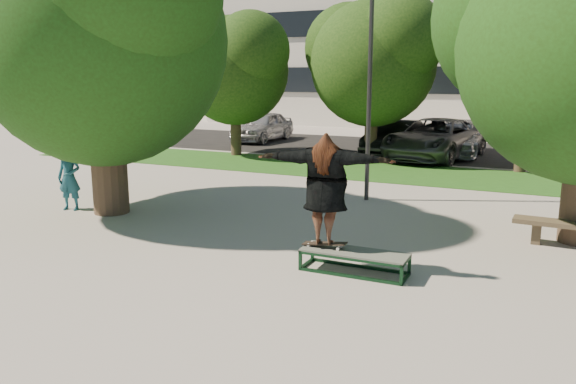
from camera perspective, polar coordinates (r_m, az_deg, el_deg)
The scene contains 16 objects.
ground at distance 11.14m, azimuth -4.67°, elevation -5.38°, with size 120.00×120.00×0.00m, color gray.
grass_strip at distance 19.50m, azimuth 11.85°, elevation 1.87°, with size 30.00×4.00×0.02m, color #1B4814.
asphalt_strip at distance 26.00m, azimuth 13.00°, elevation 4.23°, with size 40.00×8.00×0.01m, color black.
tree_left at distance 14.14m, azimuth -18.58°, elevation 15.82°, with size 6.96×5.95×7.12m.
bg_tree_left at distance 23.53m, azimuth -5.51°, elevation 12.82°, with size 5.28×4.51×5.77m.
bg_tree_mid at distance 22.27m, azimuth 8.51°, elevation 13.54°, with size 5.76×4.92×6.24m.
bg_tree_right at distance 20.83m, azimuth 23.03°, elevation 11.44°, with size 5.04×4.31×5.43m.
lamppost at distance 14.88m, azimuth 8.31°, elevation 11.16°, with size 0.25×0.15×6.11m.
office_building at distance 42.13m, azimuth 15.53°, elevation 17.79°, with size 30.00×14.12×16.00m.
grind_box at distance 9.61m, azimuth 6.74°, elevation -7.05°, with size 1.80×0.60×0.38m.
skater_rig at distance 9.47m, azimuth 3.82°, elevation 0.31°, with size 2.39×0.93×1.97m.
bystander at distance 14.81m, azimuth -21.33°, elevation 1.38°, with size 0.59×0.39×1.63m, color #184C5B.
car_silver_a at distance 28.65m, azimuth -2.61°, elevation 6.68°, with size 1.77×4.40×1.50m, color #ACACB1.
car_dark at distance 23.95m, azimuth 10.82°, elevation 5.42°, with size 1.53×4.38×1.44m, color black.
car_grey at distance 23.24m, azimuth 14.71°, elevation 5.26°, with size 2.66×5.76×1.60m, color #5B5A5F.
car_silver_b at distance 24.64m, azimuth 16.83°, elevation 5.22°, with size 1.92×4.72×1.37m, color #ACACB1.
Camera 1 is at (5.29, -9.25, 3.27)m, focal length 35.00 mm.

